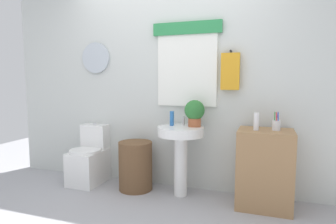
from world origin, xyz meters
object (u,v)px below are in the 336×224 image
(pedestal_sink, at_px, (181,144))
(potted_plant, at_px, (195,112))
(laundry_hamper, at_px, (136,166))
(toothbrush_cup, at_px, (276,125))
(wooden_cabinet, at_px, (265,169))
(toilet, at_px, (90,160))
(soap_bottle, at_px, (172,118))
(lotion_bottle, at_px, (256,121))

(pedestal_sink, distance_m, potted_plant, 0.39)
(laundry_hamper, relative_size, potted_plant, 1.94)
(toothbrush_cup, bearing_deg, wooden_cabinet, -168.15)
(wooden_cabinet, relative_size, toothbrush_cup, 4.30)
(toilet, xyz_separation_m, potted_plant, (1.35, 0.03, 0.66))
(potted_plant, bearing_deg, soap_bottle, -177.80)
(toothbrush_cup, bearing_deg, pedestal_sink, -178.85)
(laundry_hamper, bearing_deg, toothbrush_cup, 0.74)
(pedestal_sink, relative_size, soap_bottle, 4.82)
(soap_bottle, distance_m, toothbrush_cup, 1.11)
(soap_bottle, xyz_separation_m, toothbrush_cup, (1.11, -0.03, -0.01))
(laundry_hamper, xyz_separation_m, toothbrush_cup, (1.54, 0.02, 0.56))
(laundry_hamper, bearing_deg, potted_plant, 4.92)
(lotion_bottle, bearing_deg, soap_bottle, 174.39)
(wooden_cabinet, bearing_deg, toilet, 179.17)
(soap_bottle, height_order, potted_plant, potted_plant)
(laundry_hamper, distance_m, potted_plant, 0.96)
(toilet, relative_size, toothbrush_cup, 4.02)
(potted_plant, height_order, lotion_bottle, potted_plant)
(toilet, xyz_separation_m, lotion_bottle, (2.01, -0.07, 0.60))
(laundry_hamper, distance_m, pedestal_sink, 0.63)
(pedestal_sink, xyz_separation_m, soap_bottle, (-0.12, 0.05, 0.28))
(wooden_cabinet, distance_m, toothbrush_cup, 0.46)
(laundry_hamper, height_order, pedestal_sink, pedestal_sink)
(laundry_hamper, bearing_deg, toilet, 177.33)
(toilet, xyz_separation_m, soap_bottle, (1.09, 0.02, 0.58))
(lotion_bottle, relative_size, toothbrush_cup, 0.96)
(pedestal_sink, height_order, potted_plant, potted_plant)
(toothbrush_cup, bearing_deg, soap_bottle, 178.44)
(potted_plant, bearing_deg, lotion_bottle, -8.66)
(soap_bottle, bearing_deg, toilet, -178.98)
(laundry_hamper, xyz_separation_m, wooden_cabinet, (1.45, 0.00, 0.11))
(laundry_hamper, xyz_separation_m, potted_plant, (0.70, 0.06, 0.66))
(toilet, bearing_deg, pedestal_sink, -1.44)
(toilet, xyz_separation_m, toothbrush_cup, (2.20, -0.01, 0.56))
(pedestal_sink, xyz_separation_m, potted_plant, (0.14, 0.06, 0.36))
(soap_bottle, bearing_deg, toothbrush_cup, -1.56)
(pedestal_sink, xyz_separation_m, toothbrush_cup, (0.99, 0.02, 0.26))
(lotion_bottle, bearing_deg, toothbrush_cup, 17.55)
(laundry_hamper, relative_size, lotion_bottle, 3.22)
(toilet, relative_size, pedestal_sink, 0.95)
(soap_bottle, distance_m, lotion_bottle, 0.92)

